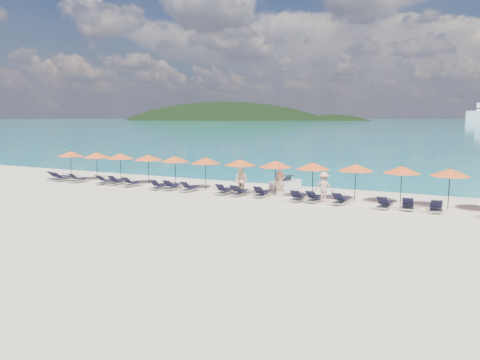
% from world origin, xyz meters
% --- Properties ---
extents(ground, '(1400.00, 1400.00, 0.00)m').
position_xyz_m(ground, '(0.00, 0.00, 0.00)').
color(ground, beige).
extents(sea, '(1600.00, 1300.00, 0.01)m').
position_xyz_m(sea, '(0.00, 660.00, 0.01)').
color(sea, '#1FA9B2').
rests_on(sea, ground).
extents(headland_main, '(374.00, 242.00, 126.50)m').
position_xyz_m(headland_main, '(-300.00, 540.00, -38.00)').
color(headland_main, black).
rests_on(headland_main, ground).
extents(headland_small, '(162.00, 126.00, 85.50)m').
position_xyz_m(headland_small, '(-150.00, 560.00, -35.00)').
color(headland_small, black).
rests_on(headland_small, ground).
extents(jetski, '(1.56, 2.68, 0.90)m').
position_xyz_m(jetski, '(0.91, 8.18, 0.37)').
color(jetski, silver).
rests_on(jetski, ground).
extents(beachgoer_a, '(0.76, 0.57, 1.90)m').
position_xyz_m(beachgoer_a, '(1.65, 5.36, 0.95)').
color(beachgoer_a, tan).
rests_on(beachgoer_a, ground).
extents(beachgoer_b, '(0.92, 0.54, 1.87)m').
position_xyz_m(beachgoer_b, '(-0.63, 4.43, 0.94)').
color(beachgoer_b, tan).
rests_on(beachgoer_b, ground).
extents(beachgoer_c, '(1.18, 0.61, 1.78)m').
position_xyz_m(beachgoer_c, '(4.73, 4.62, 0.89)').
color(beachgoer_c, tan).
rests_on(beachgoer_c, ground).
extents(umbrella_0, '(2.10, 2.10, 2.28)m').
position_xyz_m(umbrella_0, '(-16.58, 5.46, 2.02)').
color(umbrella_0, black).
rests_on(umbrella_0, ground).
extents(umbrella_1, '(2.10, 2.10, 2.28)m').
position_xyz_m(umbrella_1, '(-13.84, 5.51, 2.02)').
color(umbrella_1, black).
rests_on(umbrella_1, ground).
extents(umbrella_2, '(2.10, 2.10, 2.28)m').
position_xyz_m(umbrella_2, '(-11.54, 5.60, 2.02)').
color(umbrella_2, black).
rests_on(umbrella_2, ground).
extents(umbrella_3, '(2.10, 2.10, 2.28)m').
position_xyz_m(umbrella_3, '(-8.88, 5.60, 2.02)').
color(umbrella_3, black).
rests_on(umbrella_3, ground).
extents(umbrella_4, '(2.10, 2.10, 2.28)m').
position_xyz_m(umbrella_4, '(-6.41, 5.46, 2.02)').
color(umbrella_4, black).
rests_on(umbrella_4, ground).
extents(umbrella_5, '(2.10, 2.10, 2.28)m').
position_xyz_m(umbrella_5, '(-3.84, 5.37, 2.02)').
color(umbrella_5, black).
rests_on(umbrella_5, ground).
extents(umbrella_6, '(2.10, 2.10, 2.28)m').
position_xyz_m(umbrella_6, '(-1.18, 5.35, 2.02)').
color(umbrella_6, black).
rests_on(umbrella_6, ground).
extents(umbrella_7, '(2.10, 2.10, 2.28)m').
position_xyz_m(umbrella_7, '(1.33, 5.33, 2.02)').
color(umbrella_7, black).
rests_on(umbrella_7, ground).
extents(umbrella_8, '(2.10, 2.10, 2.28)m').
position_xyz_m(umbrella_8, '(3.80, 5.33, 2.02)').
color(umbrella_8, black).
rests_on(umbrella_8, ground).
extents(umbrella_9, '(2.10, 2.10, 2.28)m').
position_xyz_m(umbrella_9, '(6.34, 5.59, 2.02)').
color(umbrella_9, black).
rests_on(umbrella_9, ground).
extents(umbrella_10, '(2.10, 2.10, 2.28)m').
position_xyz_m(umbrella_10, '(8.93, 5.62, 2.02)').
color(umbrella_10, black).
rests_on(umbrella_10, ground).
extents(umbrella_11, '(2.10, 2.10, 2.28)m').
position_xyz_m(umbrella_11, '(11.43, 5.42, 2.02)').
color(umbrella_11, black).
rests_on(umbrella_11, ground).
extents(lounger_0, '(0.76, 1.75, 0.66)m').
position_xyz_m(lounger_0, '(-16.99, 4.39, 0.24)').
color(lounger_0, silver).
rests_on(lounger_0, ground).
extents(lounger_1, '(0.75, 1.74, 0.66)m').
position_xyz_m(lounger_1, '(-16.02, 4.07, 0.24)').
color(lounger_1, silver).
rests_on(lounger_1, ground).
extents(lounger_2, '(0.66, 1.71, 0.66)m').
position_xyz_m(lounger_2, '(-14.43, 4.10, 0.24)').
color(lounger_2, silver).
rests_on(lounger_2, ground).
extents(lounger_3, '(0.73, 1.74, 0.66)m').
position_xyz_m(lounger_3, '(-11.89, 4.30, 0.24)').
color(lounger_3, silver).
rests_on(lounger_3, ground).
extents(lounger_4, '(0.78, 1.75, 0.66)m').
position_xyz_m(lounger_4, '(-10.93, 4.45, 0.24)').
color(lounger_4, silver).
rests_on(lounger_4, ground).
extents(lounger_5, '(0.64, 1.71, 0.66)m').
position_xyz_m(lounger_5, '(-9.38, 4.26, 0.24)').
color(lounger_5, silver).
rests_on(lounger_5, ground).
extents(lounger_6, '(0.72, 1.73, 0.66)m').
position_xyz_m(lounger_6, '(-6.86, 4.07, 0.24)').
color(lounger_6, silver).
rests_on(lounger_6, ground).
extents(lounger_7, '(0.67, 1.72, 0.66)m').
position_xyz_m(lounger_7, '(-5.86, 4.27, 0.24)').
color(lounger_7, silver).
rests_on(lounger_7, ground).
extents(lounger_8, '(0.67, 1.72, 0.66)m').
position_xyz_m(lounger_8, '(-4.40, 4.23, 0.24)').
color(lounger_8, silver).
rests_on(lounger_8, ground).
extents(lounger_9, '(0.66, 1.71, 0.66)m').
position_xyz_m(lounger_9, '(-1.79, 4.29, 0.24)').
color(lounger_9, silver).
rests_on(lounger_9, ground).
extents(lounger_10, '(0.77, 1.75, 0.66)m').
position_xyz_m(lounger_10, '(-0.67, 4.28, 0.24)').
color(lounger_10, silver).
rests_on(lounger_10, ground).
extents(lounger_11, '(0.69, 1.72, 0.66)m').
position_xyz_m(lounger_11, '(0.79, 4.45, 0.24)').
color(lounger_11, silver).
rests_on(lounger_11, ground).
extents(lounger_12, '(0.79, 1.75, 0.66)m').
position_xyz_m(lounger_12, '(3.30, 4.10, 0.24)').
color(lounger_12, silver).
rests_on(lounger_12, ground).
extents(lounger_13, '(0.77, 1.75, 0.66)m').
position_xyz_m(lounger_13, '(4.30, 4.26, 0.24)').
color(lounger_13, silver).
rests_on(lounger_13, ground).
extents(lounger_14, '(0.75, 1.74, 0.66)m').
position_xyz_m(lounger_14, '(5.84, 4.27, 0.24)').
color(lounger_14, silver).
rests_on(lounger_14, ground).
extents(lounger_15, '(0.70, 1.73, 0.66)m').
position_xyz_m(lounger_15, '(8.31, 4.14, 0.24)').
color(lounger_15, silver).
rests_on(lounger_15, ground).
extents(lounger_16, '(0.78, 1.75, 0.66)m').
position_xyz_m(lounger_16, '(9.49, 4.39, 0.24)').
color(lounger_16, silver).
rests_on(lounger_16, ground).
extents(lounger_17, '(0.79, 1.75, 0.66)m').
position_xyz_m(lounger_17, '(10.90, 4.37, 0.24)').
color(lounger_17, silver).
rests_on(lounger_17, ground).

